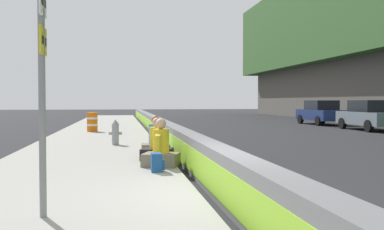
% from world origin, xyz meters
% --- Properties ---
extents(ground_plane, '(160.00, 160.00, 0.00)m').
position_xyz_m(ground_plane, '(0.00, 0.00, 0.00)').
color(ground_plane, '#232326').
rests_on(ground_plane, ground).
extents(sidewalk_strip, '(80.00, 4.40, 0.14)m').
position_xyz_m(sidewalk_strip, '(0.00, 2.65, 0.07)').
color(sidewalk_strip, gray).
rests_on(sidewalk_strip, ground_plane).
extents(jersey_barrier, '(76.00, 0.45, 0.85)m').
position_xyz_m(jersey_barrier, '(0.00, 0.00, 0.42)').
color(jersey_barrier, slate).
rests_on(jersey_barrier, ground_plane).
extents(route_sign_post, '(0.44, 0.09, 3.60)m').
position_xyz_m(route_sign_post, '(-0.93, 2.74, 2.23)').
color(route_sign_post, gray).
rests_on(route_sign_post, sidewalk_strip).
extents(fire_hydrant, '(0.26, 0.46, 0.88)m').
position_xyz_m(fire_hydrant, '(8.40, 1.92, 0.59)').
color(fire_hydrant, gray).
rests_on(fire_hydrant, sidewalk_strip).
extents(seated_person_foreground, '(0.91, 0.98, 1.11)m').
position_xyz_m(seated_person_foreground, '(3.25, 0.81, 0.49)').
color(seated_person_foreground, '#706651').
rests_on(seated_person_foreground, sidewalk_strip).
extents(seated_person_middle, '(0.84, 0.93, 1.09)m').
position_xyz_m(seated_person_middle, '(4.32, 0.81, 0.48)').
color(seated_person_middle, black).
rests_on(seated_person_middle, sidewalk_strip).
extents(seated_person_rear, '(0.71, 0.82, 1.11)m').
position_xyz_m(seated_person_rear, '(5.48, 0.76, 0.49)').
color(seated_person_rear, '#706651').
rests_on(seated_person_rear, sidewalk_strip).
extents(backpack, '(0.32, 0.28, 0.40)m').
position_xyz_m(backpack, '(2.43, 0.97, 0.33)').
color(backpack, navy).
rests_on(backpack, sidewalk_strip).
extents(construction_barrel, '(0.54, 0.54, 0.95)m').
position_xyz_m(construction_barrel, '(15.17, 3.14, 0.62)').
color(construction_barrel, orange).
rests_on(construction_barrel, sidewalk_strip).
extents(parked_car_fourth, '(4.54, 2.04, 1.71)m').
position_xyz_m(parked_car_fourth, '(15.61, -12.19, 0.86)').
color(parked_car_fourth, slate).
rests_on(parked_car_fourth, ground_plane).
extents(parked_car_midline, '(4.50, 1.95, 1.71)m').
position_xyz_m(parked_car_midline, '(21.62, -12.18, 0.86)').
color(parked_car_midline, navy).
rests_on(parked_car_midline, ground_plane).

